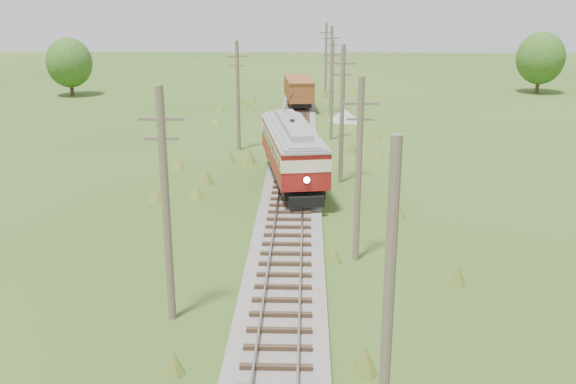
{
  "coord_description": "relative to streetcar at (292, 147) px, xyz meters",
  "views": [
    {
      "loc": [
        0.94,
        -10.12,
        12.02
      ],
      "look_at": [
        0.0,
        21.22,
        2.3
      ],
      "focal_mm": 40.0,
      "sensor_mm": 36.0,
      "label": 1
    }
  ],
  "objects": [
    {
      "name": "gravel_pile",
      "position": [
        4.76,
        22.45,
        -2.05
      ],
      "size": [
        3.32,
        3.53,
        1.21
      ],
      "color": "gray",
      "rests_on": "ground"
    },
    {
      "name": "utility_pole_l_a",
      "position": [
        -4.2,
        -17.96,
        2.01
      ],
      "size": [
        1.6,
        0.3,
        9.0
      ],
      "color": "brown",
      "rests_on": "ground"
    },
    {
      "name": "tree_mid_b",
      "position": [
        30.0,
        42.04,
        1.71
      ],
      "size": [
        5.88,
        5.88,
        7.57
      ],
      "color": "#38281C",
      "rests_on": "ground"
    },
    {
      "name": "utility_pole_r_6",
      "position": [
        3.2,
        40.04,
        1.85
      ],
      "size": [
        1.6,
        0.3,
        8.7
      ],
      "color": "brown",
      "rests_on": "ground"
    },
    {
      "name": "utility_pole_l_b",
      "position": [
        -4.5,
        10.04,
        1.8
      ],
      "size": [
        1.6,
        0.3,
        8.6
      ],
      "color": "brown",
      "rests_on": "ground"
    },
    {
      "name": "utility_pole_r_5",
      "position": [
        3.4,
        27.04,
        1.96
      ],
      "size": [
        1.6,
        0.3,
        8.9
      ],
      "color": "brown",
      "rests_on": "ground"
    },
    {
      "name": "streetcar",
      "position": [
        0.0,
        0.0,
        0.0
      ],
      "size": [
        4.73,
        12.45,
        5.63
      ],
      "rotation": [
        0.0,
        0.0,
        0.16
      ],
      "color": "black",
      "rests_on": "ground"
    },
    {
      "name": "utility_pole_r_3",
      "position": [
        3.2,
        1.04,
        2.01
      ],
      "size": [
        1.6,
        0.3,
        9.0
      ],
      "color": "brown",
      "rests_on": "ground"
    },
    {
      "name": "tree_mid_a",
      "position": [
        -28.0,
        38.04,
        1.4
      ],
      "size": [
        5.46,
        5.46,
        7.03
      ],
      "color": "#38281C",
      "rests_on": "ground"
    },
    {
      "name": "utility_pole_r_4",
      "position": [
        3.0,
        14.04,
        1.7
      ],
      "size": [
        1.6,
        0.3,
        8.4
      ],
      "color": "brown",
      "rests_on": "ground"
    },
    {
      "name": "gondola",
      "position": [
        -0.0,
        29.57,
        -0.58
      ],
      "size": [
        3.5,
        8.5,
        2.75
      ],
      "rotation": [
        0.0,
        0.0,
        0.1
      ],
      "color": "black",
      "rests_on": "ground"
    },
    {
      "name": "utility_pole_r_2",
      "position": [
        3.3,
        -11.96,
        1.8
      ],
      "size": [
        1.6,
        0.3,
        8.6
      ],
      "color": "brown",
      "rests_on": "ground"
    },
    {
      "name": "railbed_main",
      "position": [
        -0.0,
        4.04,
        -2.43
      ],
      "size": [
        3.6,
        96.0,
        0.57
      ],
      "color": "#605B54",
      "rests_on": "ground"
    },
    {
      "name": "utility_pole_r_1",
      "position": [
        3.1,
        -24.96,
        1.78
      ],
      "size": [
        0.3,
        0.3,
        8.8
      ],
      "color": "brown",
      "rests_on": "ground"
    }
  ]
}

